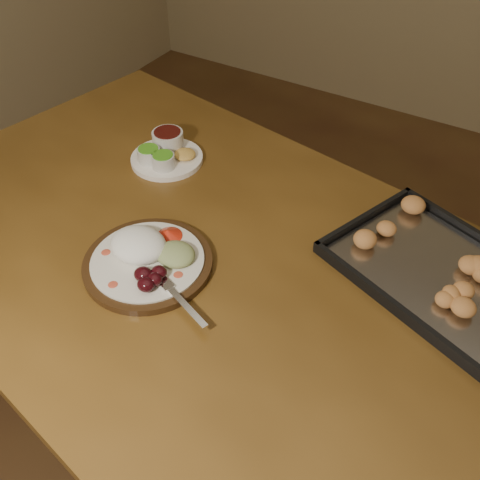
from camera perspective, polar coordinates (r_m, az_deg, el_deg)
The scene contains 5 objects.
ground at distance 1.70m, azimuth 8.02°, elevation -20.54°, with size 4.00×4.00×0.00m, color brown.
dining_table at distance 1.16m, azimuth -3.10°, elevation -4.87°, with size 1.64×1.17×0.75m.
dinner_plate at distance 1.07m, azimuth -9.76°, elevation -1.79°, with size 0.32×0.26×0.06m.
condiment_saucer at distance 1.35m, azimuth -7.92°, elevation 9.22°, with size 0.18×0.18×0.06m.
baking_tray at distance 1.11m, azimuth 20.49°, elevation -3.02°, with size 0.48×0.42×0.04m.
Camera 1 is at (0.19, -0.75, 1.52)m, focal length 40.00 mm.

